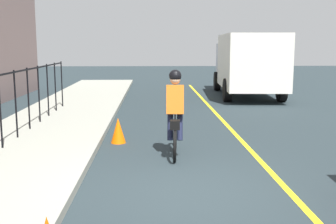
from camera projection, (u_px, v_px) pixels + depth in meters
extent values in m
plane|color=#242F33|center=(190.00, 194.00, 6.60)|extent=(80.00, 80.00, 0.00)
cube|color=yellow|center=(290.00, 192.00, 6.66)|extent=(36.00, 0.12, 0.01)
cylinder|color=black|center=(0.00, 111.00, 8.80)|extent=(0.04, 0.04, 1.60)
cylinder|color=black|center=(16.00, 104.00, 9.81)|extent=(0.04, 0.04, 1.60)
cylinder|color=black|center=(28.00, 99.00, 10.81)|extent=(0.04, 0.04, 1.60)
cylinder|color=black|center=(39.00, 94.00, 11.82)|extent=(0.04, 0.04, 1.60)
cylinder|color=black|center=(48.00, 90.00, 12.83)|extent=(0.04, 0.04, 1.60)
cylinder|color=black|center=(55.00, 87.00, 13.83)|extent=(0.04, 0.04, 1.60)
cylinder|color=black|center=(62.00, 84.00, 14.84)|extent=(0.04, 0.04, 1.60)
torus|color=black|center=(175.00, 135.00, 9.40)|extent=(0.66, 0.10, 0.66)
torus|color=black|center=(175.00, 146.00, 8.36)|extent=(0.66, 0.10, 0.66)
cube|color=black|center=(175.00, 128.00, 8.84)|extent=(0.93, 0.10, 0.24)
cylinder|color=black|center=(175.00, 123.00, 8.67)|extent=(0.03, 0.03, 0.35)
cube|color=#D06318|center=(175.00, 100.00, 8.64)|extent=(0.36, 0.38, 0.63)
sphere|color=tan|center=(175.00, 79.00, 8.62)|extent=(0.22, 0.22, 0.22)
sphere|color=black|center=(175.00, 76.00, 8.61)|extent=(0.26, 0.26, 0.26)
cylinder|color=#191E38|center=(170.00, 125.00, 8.71)|extent=(0.34, 0.14, 0.65)
cylinder|color=#191E38|center=(180.00, 125.00, 8.70)|extent=(0.34, 0.14, 0.65)
cube|color=black|center=(175.00, 125.00, 8.34)|extent=(0.25, 0.22, 0.18)
cube|color=white|center=(251.00, 61.00, 18.06)|extent=(4.89, 2.68, 2.30)
cube|color=silver|center=(239.00, 62.00, 21.46)|extent=(1.95, 2.31, 1.90)
cylinder|color=black|center=(217.00, 81.00, 21.50)|extent=(0.98, 0.36, 0.96)
cylinder|color=black|center=(261.00, 81.00, 21.45)|extent=(0.98, 0.36, 0.96)
cylinder|color=black|center=(227.00, 90.00, 17.22)|extent=(0.98, 0.36, 0.96)
cylinder|color=black|center=(282.00, 90.00, 17.17)|extent=(0.98, 0.36, 0.96)
cone|color=#FE6206|center=(118.00, 130.00, 9.98)|extent=(0.36, 0.36, 0.61)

